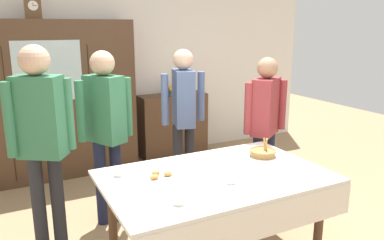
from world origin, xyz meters
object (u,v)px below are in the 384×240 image
tea_cup_mid_right (179,201)px  tea_cup_far_right (231,181)px  bookshelf_low (173,125)px  book_stack (173,91)px  dining_table (217,188)px  wall_cabinet (49,101)px  spoon_far_right (226,172)px  tea_cup_mid_left (119,173)px  person_beside_shelf (41,131)px  person_behind_table_right (105,121)px  mantel_clock (33,8)px  pastry_plate (160,177)px  person_behind_table_left (265,118)px  spoon_far_left (176,163)px  spoon_near_left (198,189)px  bread_basket (263,152)px  person_by_cabinet (183,108)px

tea_cup_mid_right → tea_cup_far_right: 0.50m
bookshelf_low → book_stack: book_stack is taller
dining_table → book_stack: size_ratio=7.52×
wall_cabinet → spoon_far_right: wall_cabinet is taller
tea_cup_mid_left → tea_cup_mid_right: size_ratio=1.00×
spoon_far_right → book_stack: bearing=75.0°
bookshelf_low → person_beside_shelf: bearing=-136.7°
person_beside_shelf → dining_table: bearing=-34.1°
dining_table → person_behind_table_right: size_ratio=1.03×
mantel_clock → pastry_plate: size_ratio=0.86×
spoon_far_right → bookshelf_low: bearing=75.0°
tea_cup_mid_right → spoon_far_right: 0.68m
mantel_clock → person_beside_shelf: size_ratio=0.14×
tea_cup_mid_left → person_behind_table_left: 1.75m
mantel_clock → spoon_far_left: size_ratio=2.02×
tea_cup_mid_right → spoon_near_left: 0.27m
tea_cup_mid_left → book_stack: bearing=57.2°
person_behind_table_left → bread_basket: bearing=-128.8°
dining_table → person_behind_table_right: (-0.58, 1.09, 0.35)m
dining_table → person_beside_shelf: size_ratio=0.98×
mantel_clock → tea_cup_mid_right: size_ratio=1.85×
bread_basket → person_behind_table_left: (0.42, 0.52, 0.16)m
tea_cup_mid_left → person_behind_table_left: person_behind_table_left is taller
person_by_cabinet → pastry_plate: bearing=-122.9°
person_behind_table_left → wall_cabinet: bearing=136.0°
dining_table → person_by_cabinet: bearing=75.1°
spoon_far_left → spoon_near_left: size_ratio=1.00×
bookshelf_low → tea_cup_mid_left: size_ratio=7.66×
dining_table → spoon_far_left: (-0.17, 0.39, 0.10)m
spoon_near_left → dining_table: bearing=30.4°
bookshelf_low → tea_cup_far_right: size_ratio=7.66×
spoon_far_left → person_behind_table_right: bearing=120.1°
tea_cup_far_right → dining_table: bearing=93.8°
bookshelf_low → spoon_far_right: 2.70m
book_stack → tea_cup_mid_right: (-1.28, -2.94, -0.18)m
spoon_far_right → person_by_cabinet: 1.34m
book_stack → spoon_far_left: size_ratio=1.93×
dining_table → tea_cup_far_right: bearing=-86.2°
book_stack → person_beside_shelf: 2.71m
bookshelf_low → person_behind_table_right: 2.15m
tea_cup_mid_right → tea_cup_far_right: same height
spoon_far_left → bookshelf_low: bearing=66.4°
mantel_clock → dining_table: bearing=-69.3°
pastry_plate → spoon_far_right: bearing=-12.5°
spoon_far_left → spoon_near_left: 0.55m
bread_basket → person_beside_shelf: (-1.76, 0.56, 0.28)m
book_stack → bread_basket: bearing=-94.9°
tea_cup_mid_right → person_behind_table_right: 1.41m
tea_cup_far_right → spoon_far_left: bearing=108.2°
tea_cup_mid_left → spoon_far_right: tea_cup_mid_left is taller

